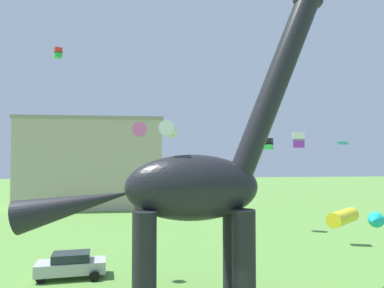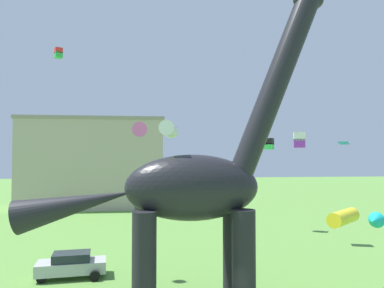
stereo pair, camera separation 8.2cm
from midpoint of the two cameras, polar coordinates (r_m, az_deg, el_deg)
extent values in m
cylinder|color=black|center=(20.92, 6.30, -15.99)|extent=(1.15, 1.15, 4.98)
cylinder|color=black|center=(18.85, 7.89, -17.55)|extent=(1.15, 1.15, 4.98)
cylinder|color=black|center=(20.41, -7.44, -16.34)|extent=(1.15, 1.15, 4.98)
cylinder|color=black|center=(18.29, -7.52, -18.04)|extent=(1.15, 1.15, 4.98)
ellipsoid|color=black|center=(18.87, -0.11, -6.75)|extent=(6.82, 2.94, 3.36)
cylinder|color=black|center=(20.18, 12.63, 8.94)|extent=(4.90, 1.26, 9.71)
ellipsoid|color=black|center=(22.19, 17.39, 20.44)|extent=(1.68, 1.05, 1.15)
cone|color=black|center=(19.15, -17.59, -8.89)|extent=(5.99, 1.68, 2.84)
cube|color=#B7B7BC|center=(25.50, -18.26, -17.57)|extent=(4.38, 2.26, 0.72)
cube|color=#232B35|center=(25.34, -18.25, -16.22)|extent=(2.44, 1.82, 0.52)
cylinder|color=black|center=(26.20, -14.36, -18.00)|extent=(0.64, 0.29, 0.62)
cylinder|color=black|center=(24.51, -14.94, -19.13)|extent=(0.64, 0.29, 0.62)
cylinder|color=black|center=(26.77, -21.30, -17.58)|extent=(0.64, 0.29, 0.62)
cylinder|color=black|center=(25.11, -22.37, -18.62)|extent=(0.64, 0.29, 0.62)
cube|color=black|center=(39.29, 11.64, 0.39)|extent=(1.15, 1.15, 0.66)
cube|color=green|center=(39.27, 11.65, -0.36)|extent=(1.15, 1.15, 0.66)
cube|color=red|center=(26.40, -20.08, 13.39)|extent=(0.61, 0.61, 0.37)
cube|color=green|center=(26.33, -20.08, 12.79)|extent=(0.61, 0.61, 0.37)
cube|color=#287AE5|center=(38.47, 22.19, 0.15)|extent=(1.16, 1.20, 0.30)
cube|color=white|center=(34.01, 16.05, 1.11)|extent=(1.22, 1.22, 0.77)
cube|color=purple|center=(33.99, 16.06, 0.10)|extent=(1.22, 1.22, 0.77)
cylinder|color=white|center=(19.79, -3.71, 2.24)|extent=(1.19, 2.85, 0.78)
cone|color=pink|center=(20.00, -8.05, 2.21)|extent=(0.91, 0.81, 0.81)
cylinder|color=yellow|center=(23.02, 22.20, -10.44)|extent=(2.77, 2.61, 0.83)
cone|color=#19B2B7|center=(22.54, 26.21, -10.57)|extent=(1.14, 1.15, 0.87)
cube|color=#B7A893|center=(57.99, -15.13, -3.05)|extent=(20.62, 8.80, 12.90)
cube|color=gray|center=(58.25, -15.07, 3.55)|extent=(21.03, 8.98, 0.50)
camera|label=1|loc=(0.04, -90.12, 0.00)|focal=34.53mm
camera|label=2|loc=(0.04, 89.88, 0.00)|focal=34.53mm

